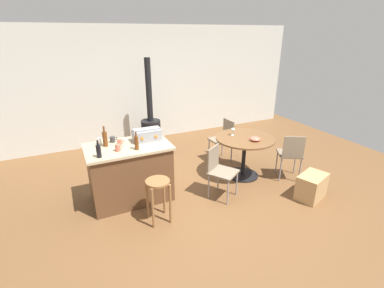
# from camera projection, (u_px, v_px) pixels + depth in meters

# --- Properties ---
(ground_plane) EXTENTS (8.80, 8.80, 0.00)m
(ground_plane) POSITION_uv_depth(u_px,v_px,m) (205.00, 193.00, 4.71)
(ground_plane) COLOR brown
(back_wall) EXTENTS (8.00, 0.10, 2.70)m
(back_wall) POSITION_uv_depth(u_px,v_px,m) (148.00, 85.00, 6.73)
(back_wall) COLOR beige
(back_wall) RESTS_ON ground_plane
(kitchen_island) EXTENTS (1.27, 0.78, 0.93)m
(kitchen_island) POSITION_uv_depth(u_px,v_px,m) (130.00, 173.00, 4.40)
(kitchen_island) COLOR brown
(kitchen_island) RESTS_ON ground_plane
(wooden_stool) EXTENTS (0.34, 0.34, 0.65)m
(wooden_stool) POSITION_uv_depth(u_px,v_px,m) (158.00, 191.00, 3.86)
(wooden_stool) COLOR olive
(wooden_stool) RESTS_ON ground_plane
(dining_table) EXTENTS (1.06, 1.06, 0.77)m
(dining_table) POSITION_uv_depth(u_px,v_px,m) (244.00, 147.00, 5.07)
(dining_table) COLOR black
(dining_table) RESTS_ON ground_plane
(folding_chair_near) EXTENTS (0.55, 0.55, 0.85)m
(folding_chair_near) POSITION_uv_depth(u_px,v_px,m) (220.00, 169.00, 4.46)
(folding_chair_near) COLOR #7F705B
(folding_chair_near) RESTS_ON ground_plane
(folding_chair_far) EXTENTS (0.55, 0.55, 0.88)m
(folding_chair_far) POSITION_uv_depth(u_px,v_px,m) (291.00, 153.00, 4.97)
(folding_chair_far) COLOR #7F705B
(folding_chair_far) RESTS_ON ground_plane
(folding_chair_left) EXTENTS (0.42, 0.42, 0.86)m
(folding_chair_left) POSITION_uv_depth(u_px,v_px,m) (223.00, 137.00, 5.76)
(folding_chair_left) COLOR #7F705B
(folding_chair_left) RESTS_ON ground_plane
(wood_stove) EXTENTS (0.44, 0.45, 2.04)m
(wood_stove) POSITION_uv_depth(u_px,v_px,m) (151.00, 128.00, 6.38)
(wood_stove) COLOR black
(wood_stove) RESTS_ON ground_plane
(toolbox) EXTENTS (0.44, 0.24, 0.20)m
(toolbox) POSITION_uv_depth(u_px,v_px,m) (147.00, 135.00, 4.40)
(toolbox) COLOR gray
(toolbox) RESTS_ON kitchen_island
(bottle_0) EXTENTS (0.07, 0.07, 0.32)m
(bottle_0) POSITION_uv_depth(u_px,v_px,m) (105.00, 139.00, 4.16)
(bottle_0) COLOR #603314
(bottle_0) RESTS_ON kitchen_island
(bottle_1) EXTENTS (0.07, 0.07, 0.25)m
(bottle_1) POSITION_uv_depth(u_px,v_px,m) (99.00, 151.00, 3.80)
(bottle_1) COLOR black
(bottle_1) RESTS_ON kitchen_island
(bottle_2) EXTENTS (0.06, 0.06, 0.28)m
(bottle_2) POSITION_uv_depth(u_px,v_px,m) (137.00, 143.00, 4.05)
(bottle_2) COLOR #603314
(bottle_2) RESTS_ON kitchen_island
(cup_0) EXTENTS (0.11, 0.07, 0.08)m
(cup_0) POSITION_uv_depth(u_px,v_px,m) (120.00, 142.00, 4.26)
(cup_0) COLOR #DB6651
(cup_0) RESTS_ON kitchen_island
(cup_1) EXTENTS (0.11, 0.07, 0.10)m
(cup_1) POSITION_uv_depth(u_px,v_px,m) (100.00, 141.00, 4.26)
(cup_1) COLOR white
(cup_1) RESTS_ON kitchen_island
(cup_2) EXTENTS (0.12, 0.08, 0.09)m
(cup_2) POSITION_uv_depth(u_px,v_px,m) (113.00, 139.00, 4.35)
(cup_2) COLOR #383838
(cup_2) RESTS_ON kitchen_island
(cup_3) EXTENTS (0.11, 0.07, 0.10)m
(cup_3) POSITION_uv_depth(u_px,v_px,m) (118.00, 148.00, 4.02)
(cup_3) COLOR #DB6651
(cup_3) RESTS_ON kitchen_island
(wine_glass) EXTENTS (0.07, 0.07, 0.14)m
(wine_glass) POSITION_uv_depth(u_px,v_px,m) (233.00, 130.00, 5.07)
(wine_glass) COLOR silver
(wine_glass) RESTS_ON dining_table
(serving_bowl) EXTENTS (0.18, 0.18, 0.07)m
(serving_bowl) POSITION_uv_depth(u_px,v_px,m) (255.00, 139.00, 4.84)
(serving_bowl) COLOR #DB6651
(serving_bowl) RESTS_ON dining_table
(cardboard_box) EXTENTS (0.59, 0.48, 0.41)m
(cardboard_box) POSITION_uv_depth(u_px,v_px,m) (311.00, 187.00, 4.51)
(cardboard_box) COLOR tan
(cardboard_box) RESTS_ON ground_plane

